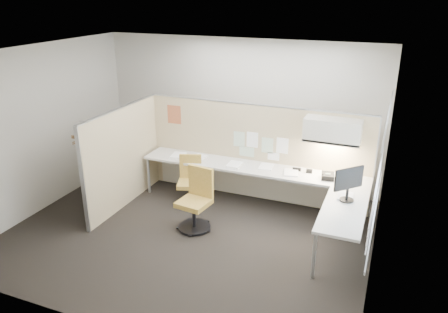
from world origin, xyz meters
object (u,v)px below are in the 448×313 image
at_px(chair_right, 196,201).
at_px(chair_left, 190,182).
at_px(phone, 328,176).
at_px(desk, 267,179).
at_px(monitor, 348,182).

bearing_deg(chair_right, chair_left, 130.85).
distance_m(chair_left, chair_right, 0.86).
bearing_deg(chair_left, phone, -11.11).
bearing_deg(desk, chair_left, -171.05).
height_order(desk, chair_right, chair_right).
xyz_separation_m(chair_left, phone, (2.34, 0.31, 0.37)).
distance_m(chair_right, monitor, 2.36).
bearing_deg(desk, chair_right, -133.62).
height_order(chair_left, phone, chair_left).
xyz_separation_m(monitor, phone, (-0.39, 0.68, -0.25)).
relative_size(monitor, phone, 2.20).
relative_size(chair_right, monitor, 1.92).
relative_size(desk, monitor, 7.76).
xyz_separation_m(chair_left, monitor, (2.73, -0.37, 0.62)).
xyz_separation_m(chair_left, chair_right, (0.47, -0.72, 0.05)).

